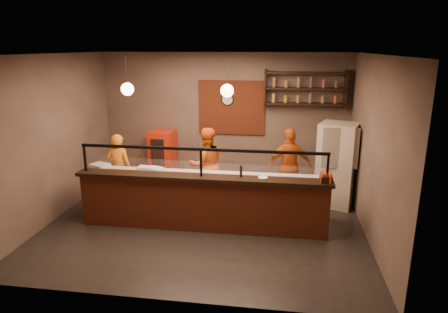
% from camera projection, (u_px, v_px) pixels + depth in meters
% --- Properties ---
extents(floor, '(6.00, 6.00, 0.00)m').
position_uv_depth(floor, '(205.00, 223.00, 7.80)').
color(floor, black).
rests_on(floor, ground).
extents(ceiling, '(6.00, 6.00, 0.00)m').
position_uv_depth(ceiling, '(203.00, 54.00, 6.94)').
color(ceiling, '#39322C').
rests_on(ceiling, wall_back).
extents(wall_back, '(6.00, 0.00, 6.00)m').
position_uv_depth(wall_back, '(224.00, 119.00, 9.76)').
color(wall_back, '#715C53').
rests_on(wall_back, floor).
extents(wall_left, '(0.00, 5.00, 5.00)m').
position_uv_depth(wall_left, '(53.00, 138.00, 7.79)').
color(wall_left, '#715C53').
rests_on(wall_left, floor).
extents(wall_right, '(0.00, 5.00, 5.00)m').
position_uv_depth(wall_right, '(373.00, 149.00, 6.96)').
color(wall_right, '#715C53').
rests_on(wall_right, floor).
extents(wall_front, '(6.00, 0.00, 6.00)m').
position_uv_depth(wall_front, '(166.00, 190.00, 4.99)').
color(wall_front, '#715C53').
rests_on(wall_front, floor).
extents(brick_patch, '(1.60, 0.04, 1.30)m').
position_uv_depth(brick_patch, '(232.00, 108.00, 9.62)').
color(brick_patch, brown).
rests_on(brick_patch, wall_back).
extents(service_counter, '(4.60, 0.25, 1.00)m').
position_uv_depth(service_counter, '(202.00, 205.00, 7.38)').
color(service_counter, brown).
rests_on(service_counter, floor).
extents(counter_ledge, '(4.70, 0.37, 0.06)m').
position_uv_depth(counter_ledge, '(201.00, 178.00, 7.24)').
color(counter_ledge, black).
rests_on(counter_ledge, service_counter).
extents(worktop_cabinet, '(4.60, 0.75, 0.85)m').
position_uv_depth(worktop_cabinet, '(207.00, 199.00, 7.88)').
color(worktop_cabinet, gray).
rests_on(worktop_cabinet, floor).
extents(worktop, '(4.60, 0.75, 0.05)m').
position_uv_depth(worktop, '(207.00, 177.00, 7.76)').
color(worktop, white).
rests_on(worktop, worktop_cabinet).
extents(sneeze_guard, '(4.50, 0.05, 0.52)m').
position_uv_depth(sneeze_guard, '(201.00, 160.00, 7.15)').
color(sneeze_guard, white).
rests_on(sneeze_guard, counter_ledge).
extents(wall_shelving, '(1.84, 0.28, 0.85)m').
position_uv_depth(wall_shelving, '(305.00, 88.00, 9.11)').
color(wall_shelving, black).
rests_on(wall_shelving, wall_back).
extents(wall_clock, '(0.30, 0.04, 0.30)m').
position_uv_depth(wall_clock, '(228.00, 99.00, 9.57)').
color(wall_clock, black).
rests_on(wall_clock, wall_back).
extents(pendant_left, '(0.24, 0.24, 0.77)m').
position_uv_depth(pendant_left, '(127.00, 89.00, 7.52)').
color(pendant_left, black).
rests_on(pendant_left, ceiling).
extents(pendant_right, '(0.24, 0.24, 0.77)m').
position_uv_depth(pendant_right, '(227.00, 91.00, 7.25)').
color(pendant_right, black).
rests_on(pendant_right, ceiling).
extents(cook_left, '(0.58, 0.41, 1.54)m').
position_uv_depth(cook_left, '(119.00, 169.00, 8.66)').
color(cook_left, orange).
rests_on(cook_left, floor).
extents(cook_mid, '(0.99, 0.90, 1.65)m').
position_uv_depth(cook_mid, '(206.00, 165.00, 8.75)').
color(cook_mid, orange).
rests_on(cook_mid, floor).
extents(cook_right, '(1.03, 0.59, 1.66)m').
position_uv_depth(cook_right, '(289.00, 166.00, 8.59)').
color(cook_right, '#C85512').
rests_on(cook_right, floor).
extents(fridge, '(0.93, 0.90, 1.79)m').
position_uv_depth(fridge, '(337.00, 165.00, 8.49)').
color(fridge, beige).
rests_on(fridge, floor).
extents(red_cooler, '(0.63, 0.59, 1.34)m').
position_uv_depth(red_cooler, '(163.00, 157.00, 9.88)').
color(red_cooler, red).
rests_on(red_cooler, floor).
extents(pizza_dough, '(0.59, 0.59, 0.01)m').
position_uv_depth(pizza_dough, '(223.00, 176.00, 7.69)').
color(pizza_dough, beige).
rests_on(pizza_dough, worktop).
extents(prep_tub_a, '(0.28, 0.23, 0.13)m').
position_uv_depth(prep_tub_a, '(145.00, 170.00, 7.91)').
color(prep_tub_a, silver).
rests_on(prep_tub_a, worktop).
extents(prep_tub_b, '(0.34, 0.31, 0.14)m').
position_uv_depth(prep_tub_b, '(155.00, 171.00, 7.83)').
color(prep_tub_b, white).
rests_on(prep_tub_b, worktop).
extents(prep_tub_c, '(0.42, 0.38, 0.17)m').
position_uv_depth(prep_tub_c, '(100.00, 168.00, 7.96)').
color(prep_tub_c, silver).
rests_on(prep_tub_c, worktop).
extents(rolling_pin, '(0.40, 0.10, 0.07)m').
position_uv_depth(rolling_pin, '(113.00, 170.00, 8.00)').
color(rolling_pin, yellow).
rests_on(rolling_pin, worktop).
extents(condiment_caddy, '(0.22, 0.18, 0.11)m').
position_uv_depth(condiment_caddy, '(326.00, 179.00, 6.88)').
color(condiment_caddy, black).
rests_on(condiment_caddy, counter_ledge).
extents(pepper_mill, '(0.05, 0.05, 0.21)m').
position_uv_depth(pepper_mill, '(241.00, 171.00, 7.15)').
color(pepper_mill, black).
rests_on(pepper_mill, counter_ledge).
extents(small_plate, '(0.22, 0.22, 0.01)m').
position_uv_depth(small_plate, '(263.00, 177.00, 7.14)').
color(small_plate, white).
rests_on(small_plate, counter_ledge).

